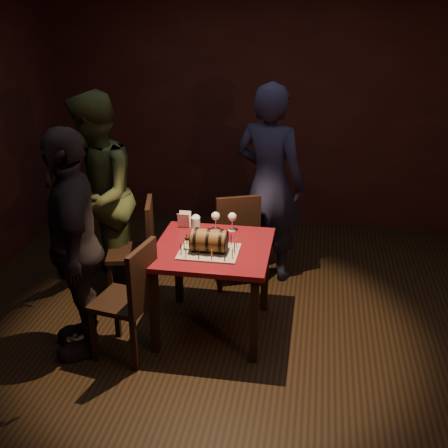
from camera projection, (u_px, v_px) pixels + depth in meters
The scene contains 16 objects.
room_shell at pixel (232, 170), 4.04m from camera, with size 5.04×5.04×2.80m.
pub_table at pixel (213, 259), 4.41m from camera, with size 0.90×0.90×0.75m.
cake_board at pixel (209, 252), 4.27m from camera, with size 0.45×0.35×0.01m, color gray.
barrel_cake at pixel (209, 240), 4.23m from camera, with size 0.33×0.19×0.19m.
birthday_candles at pixel (209, 246), 4.25m from camera, with size 0.40×0.30×0.09m.
wine_glass_left at pixel (196, 219), 4.57m from camera, with size 0.07×0.07×0.16m.
wine_glass_mid at pixel (216, 217), 4.62m from camera, with size 0.07×0.07×0.16m.
wine_glass_right at pixel (232, 218), 4.61m from camera, with size 0.07×0.07×0.16m.
pint_of_ale at pixel (196, 227), 4.55m from camera, with size 0.07×0.07×0.15m.
menu_card at pixel (184, 220), 4.70m from camera, with size 0.10×0.05×0.13m, color white, non-canonical shape.
chair_back at pixel (236, 235), 5.13m from camera, with size 0.52×0.52×0.93m.
chair_left_rear at pixel (140, 245), 4.93m from camera, with size 0.48×0.48×0.93m.
chair_left_front at pixel (132, 295), 4.13m from camera, with size 0.47×0.47×0.93m.
person_back at pixel (269, 183), 5.21m from camera, with size 0.68×0.45×1.87m, color #191A32.
person_left_rear at pixel (96, 197), 4.93m from camera, with size 0.89×0.69×1.83m, color #343E1F.
person_left_front at pixel (74, 245), 4.09m from camera, with size 1.03×0.43×1.76m, color black.
Camera 1 is at (0.60, -3.83, 2.60)m, focal length 45.00 mm.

